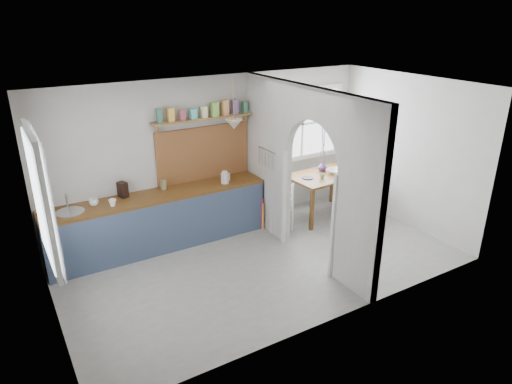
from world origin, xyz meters
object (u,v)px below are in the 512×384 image
kettle (225,177)px  vase (322,166)px  dining_table (323,195)px  chair_right (362,183)px  chair_left (280,204)px

kettle → vase: (1.96, -0.11, -0.12)m
kettle → dining_table: bearing=-17.2°
chair_right → kettle: 2.81m
chair_left → chair_right: 1.85m
chair_left → kettle: (-0.89, 0.33, 0.57)m
chair_right → vase: 0.91m
dining_table → chair_right: 0.88m
vase → kettle: bearing=176.9°
dining_table → kettle: 1.98m
kettle → chair_left: bearing=-28.5°
chair_right → kettle: bearing=94.6°
chair_left → vase: 1.18m
chair_right → vase: bearing=83.3°
vase → chair_left: bearing=-168.5°
dining_table → chair_right: size_ratio=1.31×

